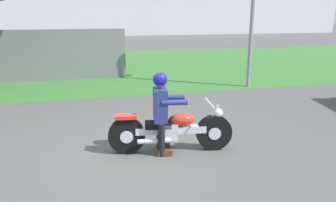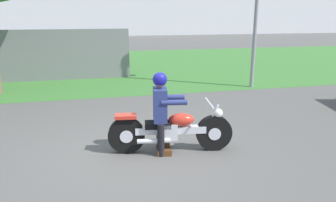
% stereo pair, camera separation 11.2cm
% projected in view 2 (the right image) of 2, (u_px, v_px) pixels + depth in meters
% --- Properties ---
extents(ground, '(120.00, 120.00, 0.00)m').
position_uv_depth(ground, '(139.00, 153.00, 5.53)').
color(ground, '#565451').
extents(grass_verge, '(60.00, 12.00, 0.01)m').
position_uv_depth(grass_verge, '(107.00, 66.00, 14.91)').
color(grass_verge, '#3D7533').
rests_on(grass_verge, ground).
extents(motorcycle_lead, '(2.13, 0.67, 0.87)m').
position_uv_depth(motorcycle_lead, '(171.00, 130.00, 5.52)').
color(motorcycle_lead, black).
rests_on(motorcycle_lead, ground).
extents(rider_lead, '(0.59, 0.52, 1.39)m').
position_uv_depth(rider_lead, '(161.00, 106.00, 5.40)').
color(rider_lead, black).
rests_on(rider_lead, ground).
extents(fence_segment, '(7.00, 0.06, 1.80)m').
position_uv_depth(fence_segment, '(29.00, 56.00, 11.25)').
color(fence_segment, slate).
rests_on(fence_segment, ground).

